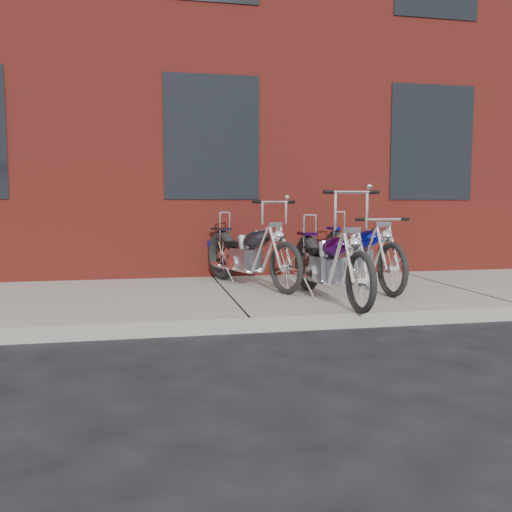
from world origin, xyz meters
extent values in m
plane|color=#282830|center=(0.00, 0.00, 0.00)|extent=(120.00, 120.00, 0.00)
cube|color=gray|center=(0.00, 1.50, 0.07)|extent=(22.00, 3.00, 0.15)
cube|color=maroon|center=(0.00, 8.00, 4.00)|extent=(22.00, 10.00, 8.00)
torus|color=black|center=(1.03, 1.36, 0.50)|extent=(0.18, 0.70, 0.69)
torus|color=black|center=(1.12, -0.15, 0.46)|extent=(0.11, 0.63, 0.63)
cube|color=gray|center=(1.06, 0.75, 0.49)|extent=(0.29, 0.40, 0.29)
ellipsoid|color=#3D085A|center=(1.08, 0.48, 0.77)|extent=(0.28, 0.55, 0.30)
cube|color=black|center=(1.05, 1.00, 0.68)|extent=(0.25, 0.28, 0.06)
cylinder|color=white|center=(1.11, -0.03, 0.72)|extent=(0.06, 0.28, 0.52)
cylinder|color=white|center=(1.10, 0.09, 1.36)|extent=(0.53, 0.06, 0.03)
cylinder|color=white|center=(1.03, 1.29, 0.86)|extent=(0.02, 0.02, 0.46)
cylinder|color=white|center=(1.17, 0.96, 0.36)|extent=(0.10, 0.87, 0.05)
torus|color=black|center=(1.73, 2.23, 0.51)|extent=(0.20, 0.72, 0.72)
torus|color=black|center=(1.85, 0.68, 0.47)|extent=(0.12, 0.65, 0.65)
cube|color=gray|center=(1.78, 1.60, 0.50)|extent=(0.31, 0.42, 0.30)
ellipsoid|color=#0B14CC|center=(1.80, 1.32, 0.79)|extent=(0.30, 0.57, 0.30)
cube|color=#BBB99A|center=(1.76, 1.86, 0.70)|extent=(0.26, 0.30, 0.06)
cylinder|color=white|center=(1.84, 0.80, 0.73)|extent=(0.06, 0.29, 0.54)
cylinder|color=white|center=(1.83, 0.92, 1.05)|extent=(0.55, 0.07, 0.03)
cylinder|color=white|center=(1.73, 2.15, 0.89)|extent=(0.02, 0.02, 0.48)
cylinder|color=white|center=(1.88, 1.82, 0.37)|extent=(0.12, 0.90, 0.05)
torus|color=black|center=(0.16, 2.56, 0.50)|extent=(0.39, 0.71, 0.71)
torus|color=black|center=(0.73, 1.13, 0.47)|extent=(0.30, 0.62, 0.64)
cube|color=gray|center=(0.39, 1.98, 0.49)|extent=(0.40, 0.47, 0.30)
ellipsoid|color=black|center=(0.49, 1.72, 0.78)|extent=(0.44, 0.60, 0.30)
cube|color=black|center=(0.30, 2.21, 0.69)|extent=(0.32, 0.34, 0.06)
cylinder|color=white|center=(0.69, 1.24, 0.73)|extent=(0.14, 0.28, 0.53)
cylinder|color=white|center=(0.64, 1.35, 1.26)|extent=(0.51, 0.23, 0.03)
cylinder|color=white|center=(0.19, 2.49, 0.88)|extent=(0.03, 0.03, 0.47)
cylinder|color=white|center=(0.42, 2.22, 0.37)|extent=(0.37, 0.84, 0.05)
camera|label=1|loc=(-0.94, -4.99, 1.23)|focal=38.00mm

